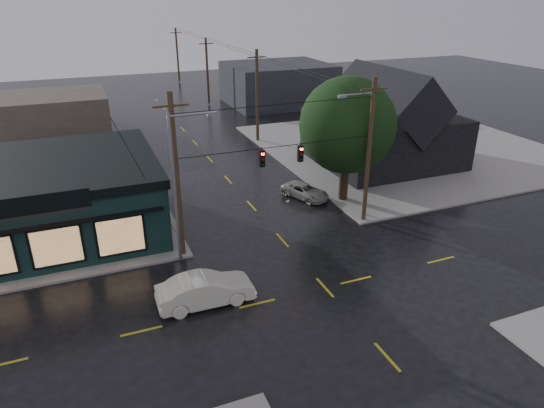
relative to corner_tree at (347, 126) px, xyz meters
name	(u,v)px	position (x,y,z in m)	size (l,w,h in m)	color
ground_plane	(325,288)	(-7.00, -10.32, -5.99)	(160.00, 160.00, 0.00)	black
sidewalk_ne	(405,147)	(13.00, 9.68, -5.92)	(28.00, 28.00, 0.15)	gray
pizza_shop	(30,200)	(-22.00, 2.62, -3.43)	(16.30, 12.34, 4.90)	black
ne_building	(385,116)	(8.00, 6.68, -1.52)	(12.60, 11.60, 8.75)	black
corner_tree	(347,126)	(0.00, 0.00, 0.00)	(7.18, 7.18, 9.45)	black
utility_pole_nw	(183,255)	(-13.50, -3.82, -5.99)	(2.00, 0.32, 10.15)	#301E15
utility_pole_ne	(363,221)	(-0.50, -3.82, -5.99)	(2.00, 0.32, 10.15)	#301E15
utility_pole_far_a	(258,141)	(-0.50, 17.68, -5.99)	(2.00, 0.32, 9.65)	#301E15
utility_pole_far_b	(209,104)	(-0.50, 37.68, -5.99)	(2.00, 0.32, 9.15)	#301E15
utility_pole_far_c	(179,82)	(-0.50, 57.68, -5.99)	(2.00, 0.32, 9.15)	#301E15
span_signal_assembly	(281,156)	(-6.90, -3.82, -0.29)	(13.00, 0.48, 1.23)	black
streetlight_nw	(181,261)	(-13.80, -4.52, -5.99)	(5.40, 0.30, 9.15)	gray
streetlight_ne	(364,216)	(0.00, -3.12, -5.99)	(5.40, 0.30, 9.15)	gray
bg_building_west	(52,114)	(-21.00, 29.68, -3.79)	(12.00, 10.00, 4.40)	#3F352E
bg_building_east	(278,84)	(9.00, 34.68, -3.19)	(14.00, 12.00, 5.60)	#242529
sedan_cream	(206,290)	(-13.49, -9.28, -5.16)	(1.77, 5.07, 1.67)	#E9EACD
suv_silver	(305,191)	(-2.51, 1.56, -5.43)	(1.86, 4.03, 1.12)	#9D9C91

